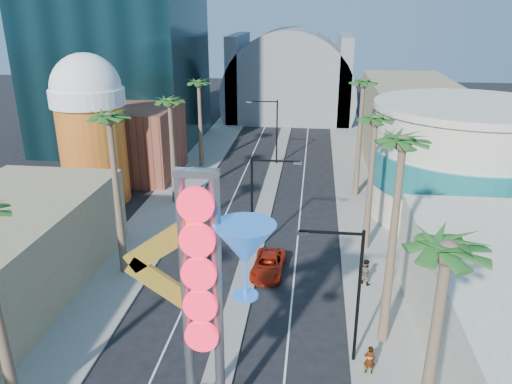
% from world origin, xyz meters
% --- Properties ---
extents(sidewalk_west, '(5.00, 100.00, 0.15)m').
position_xyz_m(sidewalk_west, '(-9.50, 35.00, 0.07)').
color(sidewalk_west, gray).
rests_on(sidewalk_west, ground).
extents(sidewalk_east, '(5.00, 100.00, 0.15)m').
position_xyz_m(sidewalk_east, '(9.50, 35.00, 0.07)').
color(sidewalk_east, gray).
rests_on(sidewalk_east, ground).
extents(median, '(1.60, 84.00, 0.15)m').
position_xyz_m(median, '(0.00, 38.00, 0.07)').
color(median, gray).
rests_on(median, ground).
extents(brick_filler_west, '(10.00, 10.00, 8.00)m').
position_xyz_m(brick_filler_west, '(-16.00, 38.00, 4.00)').
color(brick_filler_west, brown).
rests_on(brick_filler_west, ground).
extents(filler_east, '(10.00, 20.00, 10.00)m').
position_xyz_m(filler_east, '(16.00, 48.00, 5.00)').
color(filler_east, '#8F7F5C').
rests_on(filler_east, ground).
extents(beer_mug, '(7.00, 7.00, 14.50)m').
position_xyz_m(beer_mug, '(-17.00, 30.00, 7.84)').
color(beer_mug, orange).
rests_on(beer_mug, ground).
extents(turquoise_building, '(16.60, 16.60, 10.60)m').
position_xyz_m(turquoise_building, '(18.00, 30.00, 5.25)').
color(turquoise_building, beige).
rests_on(turquoise_building, ground).
extents(canopy, '(22.00, 16.00, 22.00)m').
position_xyz_m(canopy, '(0.00, 72.00, 4.31)').
color(canopy, slate).
rests_on(canopy, ground).
extents(neon_sign, '(6.53, 2.60, 12.55)m').
position_xyz_m(neon_sign, '(0.82, 2.96, 7.31)').
color(neon_sign, gray).
rests_on(neon_sign, ground).
extents(streetlight_0, '(3.79, 0.25, 8.00)m').
position_xyz_m(streetlight_0, '(0.55, 20.00, 4.88)').
color(streetlight_0, black).
rests_on(streetlight_0, ground).
extents(streetlight_1, '(3.79, 0.25, 8.00)m').
position_xyz_m(streetlight_1, '(-0.55, 44.00, 4.88)').
color(streetlight_1, black).
rests_on(streetlight_1, ground).
extents(streetlight_2, '(3.45, 0.25, 8.00)m').
position_xyz_m(streetlight_2, '(6.72, 8.00, 4.83)').
color(streetlight_2, black).
rests_on(streetlight_2, ground).
extents(palm_1, '(2.40, 2.40, 12.70)m').
position_xyz_m(palm_1, '(-9.00, 16.00, 10.82)').
color(palm_1, brown).
rests_on(palm_1, ground).
extents(palm_2, '(2.40, 2.40, 11.20)m').
position_xyz_m(palm_2, '(-9.00, 30.00, 9.48)').
color(palm_2, brown).
rests_on(palm_2, ground).
extents(palm_3, '(2.40, 2.40, 11.20)m').
position_xyz_m(palm_3, '(-9.00, 42.00, 9.48)').
color(palm_3, brown).
rests_on(palm_3, ground).
extents(palm_4, '(2.40, 2.40, 12.20)m').
position_xyz_m(palm_4, '(9.00, 0.00, 10.38)').
color(palm_4, brown).
rests_on(palm_4, ground).
extents(palm_5, '(2.40, 2.40, 13.20)m').
position_xyz_m(palm_5, '(9.00, 10.00, 11.27)').
color(palm_5, brown).
rests_on(palm_5, ground).
extents(palm_6, '(2.40, 2.40, 11.70)m').
position_xyz_m(palm_6, '(9.00, 22.00, 9.93)').
color(palm_6, brown).
rests_on(palm_6, ground).
extents(palm_7, '(2.40, 2.40, 12.70)m').
position_xyz_m(palm_7, '(9.00, 34.00, 10.82)').
color(palm_7, brown).
rests_on(palm_7, ground).
extents(red_pickup, '(2.46, 4.92, 1.34)m').
position_xyz_m(red_pickup, '(1.58, 17.18, 0.67)').
color(red_pickup, '#AD210D').
rests_on(red_pickup, ground).
extents(pedestrian_a, '(0.64, 0.44, 1.69)m').
position_xyz_m(pedestrian_a, '(7.92, 6.99, 1.00)').
color(pedestrian_a, gray).
rests_on(pedestrian_a, sidewalk_east).
extents(pedestrian_b, '(1.15, 1.09, 1.87)m').
position_xyz_m(pedestrian_b, '(8.48, 16.28, 1.08)').
color(pedestrian_b, gray).
rests_on(pedestrian_b, sidewalk_east).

